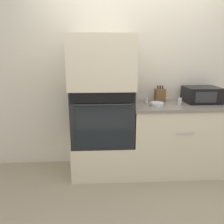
{
  "coord_description": "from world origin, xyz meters",
  "views": [
    {
      "loc": [
        -0.41,
        -2.39,
        1.56
      ],
      "look_at": [
        -0.27,
        0.21,
        0.86
      ],
      "focal_mm": 35.0,
      "sensor_mm": 36.0,
      "label": 1
    }
  ],
  "objects_px": {
    "bowl": "(157,104)",
    "microwave": "(202,95)",
    "condiment_jar_mid": "(180,101)",
    "knife_block": "(160,95)",
    "wall_oven": "(102,116)",
    "condiment_jar_near": "(146,100)"
  },
  "relations": [
    {
      "from": "wall_oven",
      "to": "microwave",
      "type": "bearing_deg",
      "value": 3.84
    },
    {
      "from": "knife_block",
      "to": "wall_oven",
      "type": "bearing_deg",
      "value": -168.12
    },
    {
      "from": "microwave",
      "to": "knife_block",
      "type": "height_order",
      "value": "knife_block"
    },
    {
      "from": "condiment_jar_near",
      "to": "condiment_jar_mid",
      "type": "relative_size",
      "value": 0.88
    },
    {
      "from": "bowl",
      "to": "microwave",
      "type": "bearing_deg",
      "value": 15.06
    },
    {
      "from": "wall_oven",
      "to": "condiment_jar_mid",
      "type": "distance_m",
      "value": 1.0
    },
    {
      "from": "bowl",
      "to": "condiment_jar_mid",
      "type": "xyz_separation_m",
      "value": [
        0.31,
        0.06,
        0.02
      ]
    },
    {
      "from": "knife_block",
      "to": "condiment_jar_mid",
      "type": "xyz_separation_m",
      "value": [
        0.21,
        -0.19,
        -0.05
      ]
    },
    {
      "from": "condiment_jar_mid",
      "to": "knife_block",
      "type": "bearing_deg",
      "value": 138.18
    },
    {
      "from": "wall_oven",
      "to": "condiment_jar_near",
      "type": "xyz_separation_m",
      "value": [
        0.58,
        0.09,
        0.18
      ]
    },
    {
      "from": "microwave",
      "to": "knife_block",
      "type": "xyz_separation_m",
      "value": [
        -0.54,
        0.08,
        -0.01
      ]
    },
    {
      "from": "bowl",
      "to": "wall_oven",
      "type": "bearing_deg",
      "value": 172.99
    },
    {
      "from": "knife_block",
      "to": "condiment_jar_near",
      "type": "xyz_separation_m",
      "value": [
        -0.2,
        -0.08,
        -0.05
      ]
    },
    {
      "from": "wall_oven",
      "to": "condiment_jar_near",
      "type": "bearing_deg",
      "value": 8.42
    },
    {
      "from": "wall_oven",
      "to": "knife_block",
      "type": "xyz_separation_m",
      "value": [
        0.78,
        0.16,
        0.23
      ]
    },
    {
      "from": "microwave",
      "to": "condiment_jar_near",
      "type": "relative_size",
      "value": 5.97
    },
    {
      "from": "microwave",
      "to": "knife_block",
      "type": "distance_m",
      "value": 0.54
    },
    {
      "from": "knife_block",
      "to": "condiment_jar_near",
      "type": "height_order",
      "value": "knife_block"
    },
    {
      "from": "bowl",
      "to": "condiment_jar_mid",
      "type": "relative_size",
      "value": 1.98
    },
    {
      "from": "microwave",
      "to": "bowl",
      "type": "relative_size",
      "value": 2.66
    },
    {
      "from": "bowl",
      "to": "condiment_jar_mid",
      "type": "distance_m",
      "value": 0.31
    },
    {
      "from": "wall_oven",
      "to": "bowl",
      "type": "distance_m",
      "value": 0.7
    }
  ]
}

